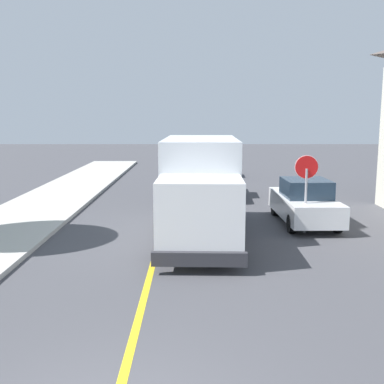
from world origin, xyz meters
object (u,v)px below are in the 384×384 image
parked_car_near (218,181)px  stop_sign (308,179)px  parked_van_across (307,203)px  parked_car_mid (215,165)px  box_truck (202,183)px

parked_car_near → stop_sign: (2.63, -7.18, 1.06)m
parked_van_across → stop_sign: bearing=-102.8°
parked_car_near → parked_car_mid: (0.15, 7.43, 0.00)m
stop_sign → box_truck: bearing=-172.4°
box_truck → stop_sign: bearing=7.6°
parked_van_across → parked_car_mid: bearing=101.9°
box_truck → parked_car_mid: box_truck is taller
parked_car_near → stop_sign: 7.72m
parked_car_near → parked_car_mid: same height
parked_van_across → stop_sign: size_ratio=1.68×
box_truck → parked_car_near: (0.94, 7.65, -0.97)m
stop_sign → parked_van_across: bearing=77.2°
box_truck → parked_car_mid: 15.15m
parked_car_near → parked_car_mid: size_ratio=1.00×
parked_car_mid → parked_van_across: size_ratio=1.01×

